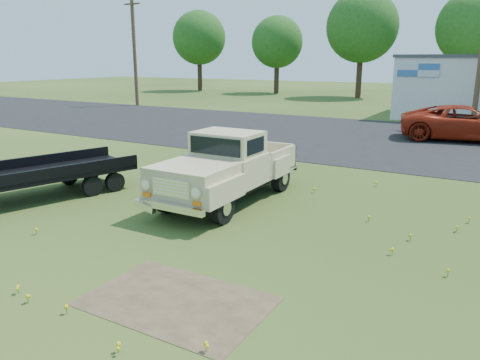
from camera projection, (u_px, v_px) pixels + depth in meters
ground at (205, 230)px, 11.00m from camera, size 140.00×140.00×0.00m
asphalt_lot at (373, 138)px, 23.55m from camera, size 90.00×14.00×0.02m
dirt_patch_a at (177, 301)px, 7.76m from camera, size 3.00×2.00×0.01m
dirt_patch_b at (215, 185)px, 14.90m from camera, size 2.20×1.60×0.01m
utility_pole_west at (134, 50)px, 38.93m from camera, size 1.60×0.30×9.00m
treeline_a at (199, 38)px, 56.48m from camera, size 6.40×6.40×9.52m
treeline_b at (277, 42)px, 52.62m from camera, size 5.76×5.76×8.57m
treeline_c at (362, 27)px, 46.18m from camera, size 7.04×7.04×10.47m
treeline_d at (475, 27)px, 42.24m from camera, size 6.72×6.72×10.00m
vintage_pickup_truck at (228, 167)px, 12.99m from camera, size 2.15×5.48×1.99m
flatbed_trailer at (35, 170)px, 13.33m from camera, size 3.72×6.29×1.63m
red_pickup at (466, 123)px, 22.75m from camera, size 6.46×3.91×1.68m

